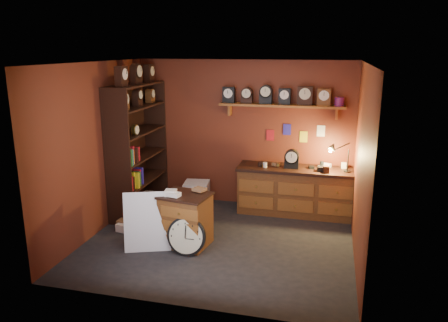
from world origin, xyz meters
TOP-DOWN VIEW (x-y plane):
  - floor at (0.00, 0.00)m, footprint 4.00×4.00m
  - room_shell at (0.04, 0.11)m, footprint 4.02×3.62m
  - shelving_unit at (-1.79, 0.98)m, footprint 0.47×1.60m
  - workbench at (1.05, 1.47)m, footprint 2.13×0.66m
  - low_cabinet at (-0.46, -0.23)m, footprint 0.79×0.70m
  - big_round_clock at (-0.35, -0.54)m, footprint 0.57×0.18m
  - white_panel at (-0.96, -0.52)m, footprint 0.70×0.41m
  - mini_fridge at (-0.81, 1.39)m, footprint 0.51×0.52m
  - floor_box_a at (-1.64, 0.11)m, footprint 0.26×0.22m
  - floor_box_b at (-1.60, 0.04)m, footprint 0.26×0.29m
  - floor_box_c at (-1.03, 0.77)m, footprint 0.29×0.26m

SIDE VIEW (x-z plane):
  - floor at x=0.00m, z-range 0.00..0.00m
  - white_panel at x=-0.96m, z-range -0.45..0.45m
  - floor_box_b at x=-1.60m, z-range 0.00..0.13m
  - floor_box_a at x=-1.64m, z-range 0.00..0.15m
  - floor_box_c at x=-1.03m, z-range 0.00..0.17m
  - mini_fridge at x=-0.81m, z-range 0.00..0.47m
  - big_round_clock at x=-0.35m, z-range -0.01..0.56m
  - low_cabinet at x=-0.46m, z-range -0.01..0.88m
  - workbench at x=1.05m, z-range -0.21..1.15m
  - shelving_unit at x=-1.79m, z-range -0.03..2.54m
  - room_shell at x=0.04m, z-range 0.37..3.08m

